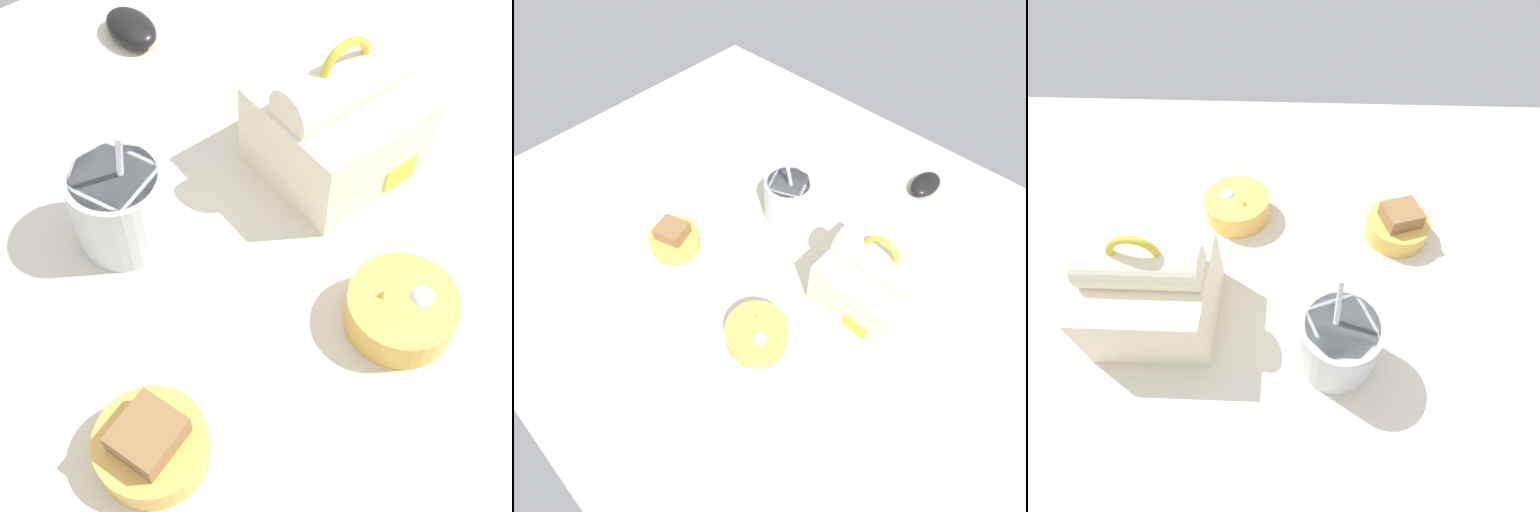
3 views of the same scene
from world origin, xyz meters
TOP-DOWN VIEW (x-y plane):
  - desk_surface at (0.00, 0.00)cm, footprint 140.00×110.00cm
  - keyboard at (-8.94, 35.16)cm, footprint 33.84×12.21cm
  - lunch_bag at (20.98, 2.92)cm, footprint 16.70×16.25cm
  - soup_cup at (-4.87, 9.00)cm, footprint 10.63×10.63cm
  - bento_bowl_sandwich at (-16.42, -14.36)cm, footprint 10.63×10.63cm
  - bento_bowl_snacks at (11.61, -18.01)cm, footprint 11.45×11.45cm
  - computer_mouse at (13.96, 37.71)cm, footprint 5.91×9.34cm

SIDE VIEW (x-z plane):
  - desk_surface at x=0.00cm, z-range 0.00..2.00cm
  - keyboard at x=-8.94cm, z-range 1.97..4.07cm
  - computer_mouse at x=13.96cm, z-range 2.00..5.30cm
  - bento_bowl_snacks at x=11.61cm, z-range 1.72..7.01cm
  - bento_bowl_sandwich at x=-16.42cm, z-range 1.18..7.66cm
  - soup_cup at x=-4.87cm, z-range -1.18..15.80cm
  - lunch_bag at x=20.98cm, z-range -0.61..17.87cm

